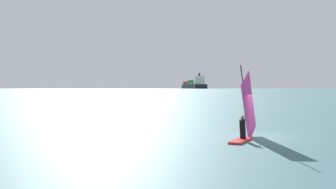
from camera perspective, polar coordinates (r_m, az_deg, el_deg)
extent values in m
plane|color=#386066|center=(23.67, 13.59, -6.05)|extent=(4000.00, 4000.00, 0.00)
cube|color=red|center=(21.30, 10.67, -6.67)|extent=(0.88, 2.58, 0.12)
cylinder|color=black|center=(22.01, 11.33, -1.06)|extent=(0.24, 2.10, 4.01)
cube|color=#D8338C|center=(22.75, 11.80, -1.80)|extent=(0.34, 3.33, 4.18)
cylinder|color=black|center=(21.96, 11.24, -3.62)|extent=(0.20, 1.82, 0.04)
cylinder|color=black|center=(21.56, 10.92, -4.99)|extent=(0.36, 0.53, 1.10)
sphere|color=tan|center=(21.50, 10.93, -3.27)|extent=(0.22, 0.22, 0.22)
cube|color=black|center=(923.60, 3.75, 1.18)|extent=(106.37, 160.38, 9.59)
cube|color=silver|center=(861.09, 4.63, 2.13)|extent=(25.92, 22.71, 18.72)
cylinder|color=black|center=(861.41, 4.63, 2.95)|extent=(4.00, 4.00, 6.00)
cube|color=#2D8C47|center=(898.09, 4.09, 1.65)|extent=(27.85, 23.68, 5.20)
cube|color=#59388C|center=(912.70, 3.89, 1.64)|extent=(27.85, 23.68, 5.20)
cube|color=#2D8C47|center=(927.36, 3.70, 1.80)|extent=(27.85, 23.68, 10.40)
cube|color=red|center=(941.96, 3.51, 1.63)|extent=(27.85, 23.68, 5.20)
cube|color=#59388C|center=(956.59, 3.33, 1.54)|extent=(27.85, 23.68, 2.60)
cube|color=#2D8C47|center=(971.24, 3.16, 1.53)|extent=(27.85, 23.68, 2.60)
cube|color=red|center=(985.93, 2.99, 1.68)|extent=(27.85, 23.68, 7.80)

